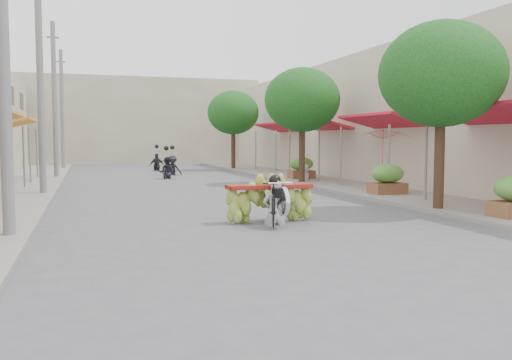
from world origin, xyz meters
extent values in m
plane|color=#57575B|center=(0.00, 0.00, 0.00)|extent=(120.00, 120.00, 0.00)
cube|color=gray|center=(-7.00, 15.00, 0.06)|extent=(4.00, 60.00, 0.12)
cube|color=gray|center=(7.00, 15.00, 0.06)|extent=(4.00, 60.00, 0.12)
cylinder|color=slate|center=(-6.30, 9.80, 1.27)|extent=(0.08, 0.08, 2.55)
cylinder|color=slate|center=(-6.30, 11.20, 1.27)|extent=(0.08, 0.08, 2.55)
cylinder|color=slate|center=(-6.30, 14.80, 1.27)|extent=(0.08, 0.08, 2.55)
cube|color=#C38020|center=(-7.12, 19.00, 2.75)|extent=(1.77, 4.00, 0.53)
cylinder|color=slate|center=(-6.30, 17.20, 1.27)|extent=(0.08, 0.08, 2.55)
cylinder|color=slate|center=(-6.30, 20.80, 1.27)|extent=(0.08, 0.08, 2.55)
cube|color=#1E2328|center=(-8.02, 26.00, 4.60)|extent=(0.08, 2.00, 1.10)
cube|color=#1E2328|center=(-8.02, 31.00, 4.60)|extent=(0.08, 2.00, 1.10)
cube|color=beige|center=(12.00, 14.00, 3.00)|extent=(8.00, 40.00, 6.00)
cube|color=#B3172C|center=(7.12, 4.00, 2.75)|extent=(1.77, 4.20, 0.53)
cylinder|color=slate|center=(6.30, 5.90, 1.27)|extent=(0.08, 0.08, 2.55)
cube|color=#B3172C|center=(7.12, 10.00, 2.75)|extent=(1.77, 4.20, 0.53)
cylinder|color=slate|center=(6.30, 8.10, 1.27)|extent=(0.08, 0.08, 2.55)
cylinder|color=slate|center=(6.30, 11.90, 1.27)|extent=(0.08, 0.08, 2.55)
cube|color=#B3172C|center=(7.12, 16.00, 2.75)|extent=(1.77, 4.20, 0.53)
cylinder|color=slate|center=(6.30, 14.10, 1.27)|extent=(0.08, 0.08, 2.55)
cylinder|color=slate|center=(6.30, 17.90, 1.27)|extent=(0.08, 0.08, 2.55)
cube|color=#B3172C|center=(7.12, 22.00, 2.75)|extent=(1.77, 4.20, 0.53)
cylinder|color=slate|center=(6.30, 20.10, 1.27)|extent=(0.08, 0.08, 2.55)
cylinder|color=slate|center=(6.30, 23.90, 1.27)|extent=(0.08, 0.08, 2.55)
cube|color=#B4A68E|center=(0.00, 38.00, 3.50)|extent=(20.00, 6.00, 7.00)
cylinder|color=slate|center=(-5.40, 3.00, 4.00)|extent=(0.24, 0.24, 8.00)
cylinder|color=slate|center=(-5.40, 12.00, 4.00)|extent=(0.24, 0.24, 8.00)
cylinder|color=slate|center=(-5.40, 21.00, 4.00)|extent=(0.24, 0.24, 8.00)
cube|color=slate|center=(-5.40, 21.00, 7.20)|extent=(0.60, 0.08, 0.08)
cylinder|color=slate|center=(-5.40, 30.00, 4.00)|extent=(0.24, 0.24, 8.00)
cube|color=slate|center=(-5.40, 30.00, 7.20)|extent=(0.60, 0.08, 0.08)
cylinder|color=#3A2719|center=(5.40, 4.00, 1.60)|extent=(0.28, 0.28, 3.20)
ellipsoid|color=#1A5419|center=(5.40, 4.00, 3.80)|extent=(3.40, 3.40, 2.90)
cylinder|color=#3A2719|center=(5.40, 14.00, 1.60)|extent=(0.28, 0.28, 3.20)
ellipsoid|color=#1A5419|center=(5.40, 14.00, 3.80)|extent=(3.40, 3.40, 2.90)
cylinder|color=#3A2719|center=(5.40, 26.00, 1.60)|extent=(0.28, 0.28, 3.20)
ellipsoid|color=#1A5419|center=(5.40, 26.00, 3.80)|extent=(3.40, 3.40, 2.90)
cube|color=brown|center=(6.20, 8.00, 0.37)|extent=(1.20, 0.80, 0.50)
ellipsoid|color=#559538|center=(6.20, 8.00, 0.95)|extent=(1.20, 0.88, 0.66)
cube|color=brown|center=(6.20, 16.00, 0.37)|extent=(1.20, 0.80, 0.50)
ellipsoid|color=#559538|center=(6.20, 16.00, 0.95)|extent=(1.20, 0.88, 0.66)
imported|color=black|center=(0.34, 3.37, 0.55)|extent=(1.12, 1.92, 1.09)
cylinder|color=silver|center=(0.34, 2.72, 0.62)|extent=(0.10, 0.66, 0.66)
cube|color=black|center=(0.34, 2.82, 0.80)|extent=(0.28, 0.22, 0.22)
cylinder|color=silver|center=(0.34, 2.92, 1.02)|extent=(0.60, 0.05, 0.05)
cube|color=maroon|center=(0.34, 3.72, 0.88)|extent=(2.08, 0.55, 0.10)
imported|color=silver|center=(0.34, 3.32, 1.09)|extent=(0.57, 0.42, 1.58)
sphere|color=black|center=(0.34, 3.29, 1.85)|extent=(0.28, 0.28, 0.28)
imported|color=red|center=(6.22, 8.34, 2.43)|extent=(1.84, 1.84, 1.67)
imported|color=beige|center=(5.77, 14.57, 0.89)|extent=(0.88, 0.79, 1.53)
imported|color=black|center=(0.05, 19.39, 0.47)|extent=(1.05, 1.77, 0.93)
imported|color=#222128|center=(0.05, 19.39, 1.12)|extent=(0.89, 0.68, 1.65)
sphere|color=black|center=(0.05, 19.39, 1.58)|extent=(0.26, 0.26, 0.26)
imported|color=black|center=(0.77, 22.14, 0.45)|extent=(0.50, 1.53, 0.89)
imported|color=#222128|center=(0.77, 22.14, 1.12)|extent=(1.08, 0.60, 1.65)
sphere|color=black|center=(0.77, 22.14, 1.58)|extent=(0.26, 0.26, 0.26)
imported|color=black|center=(0.44, 26.60, 0.39)|extent=(0.61, 1.43, 0.79)
imported|color=#222128|center=(0.44, 26.60, 1.12)|extent=(1.00, 0.60, 1.65)
sphere|color=black|center=(0.44, 26.60, 1.58)|extent=(0.26, 0.26, 0.26)
camera|label=1|loc=(-3.88, -8.73, 2.02)|focal=38.00mm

